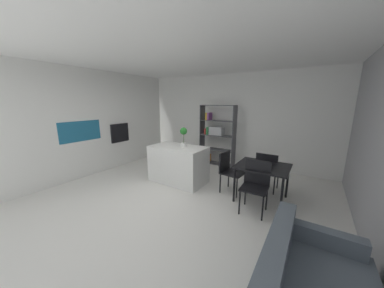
# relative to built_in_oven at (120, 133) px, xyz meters

# --- Properties ---
(ground_plane) EXTENTS (8.96, 8.96, 0.00)m
(ground_plane) POSITION_rel_built_in_oven_xyz_m (2.57, -0.91, -1.04)
(ground_plane) COLOR silver
(ceiling_slab) EXTENTS (6.52, 6.15, 0.06)m
(ceiling_slab) POSITION_rel_built_in_oven_xyz_m (2.57, -0.91, 1.81)
(ceiling_slab) COLOR white
(ceiling_slab) RESTS_ON ground_plane
(back_partition) EXTENTS (6.52, 0.06, 2.82)m
(back_partition) POSITION_rel_built_in_oven_xyz_m (2.57, 2.13, 0.37)
(back_partition) COLOR white
(back_partition) RESTS_ON ground_plane
(tall_cabinet_run_left) EXTENTS (0.61, 5.55, 2.82)m
(tall_cabinet_run_left) POSITION_rel_built_in_oven_xyz_m (-0.32, -0.91, 0.37)
(tall_cabinet_run_left) COLOR white
(tall_cabinet_run_left) RESTS_ON ground_plane
(cabinet_niche_splashback) EXTENTS (0.01, 1.05, 0.52)m
(cabinet_niche_splashback) POSITION_rel_built_in_oven_xyz_m (-0.02, -1.16, 0.19)
(cabinet_niche_splashback) COLOR #1E6084
(cabinet_niche_splashback) RESTS_ON ground_plane
(built_in_oven) EXTENTS (0.06, 0.61, 0.56)m
(built_in_oven) POSITION_rel_built_in_oven_xyz_m (0.00, 0.00, 0.00)
(built_in_oven) COLOR black
(built_in_oven) RESTS_ON ground_plane
(kitchen_island) EXTENTS (1.36, 0.77, 0.90)m
(kitchen_island) POSITION_rel_built_in_oven_xyz_m (2.28, -0.06, -0.59)
(kitchen_island) COLOR white
(kitchen_island) RESTS_ON ground_plane
(potted_plant_on_island) EXTENTS (0.17, 0.17, 0.47)m
(potted_plant_on_island) POSITION_rel_built_in_oven_xyz_m (2.40, 0.00, 0.15)
(potted_plant_on_island) COLOR white
(potted_plant_on_island) RESTS_ON kitchen_island
(open_bookshelf) EXTENTS (1.13, 0.32, 1.88)m
(open_bookshelf) POSITION_rel_built_in_oven_xyz_m (2.41, 1.76, -0.07)
(open_bookshelf) COLOR #4C4C51
(open_bookshelf) RESTS_ON ground_plane
(dining_table) EXTENTS (0.99, 0.88, 0.73)m
(dining_table) POSITION_rel_built_in_oven_xyz_m (4.26, 0.10, -0.39)
(dining_table) COLOR black
(dining_table) RESTS_ON ground_plane
(dining_chair_near) EXTENTS (0.47, 0.47, 0.93)m
(dining_chair_near) POSITION_rel_built_in_oven_xyz_m (4.25, -0.35, -0.49)
(dining_chair_near) COLOR black
(dining_chair_near) RESTS_ON ground_plane
(dining_chair_far) EXTENTS (0.46, 0.46, 0.89)m
(dining_chair_far) POSITION_rel_built_in_oven_xyz_m (4.25, 0.57, -0.51)
(dining_chair_far) COLOR black
(dining_chair_far) RESTS_ON ground_plane
(dining_chair_island_side) EXTENTS (0.50, 0.49, 0.89)m
(dining_chair_island_side) POSITION_rel_built_in_oven_xyz_m (3.54, 0.11, -0.51)
(dining_chair_island_side) COLOR black
(dining_chair_island_side) RESTS_ON ground_plane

